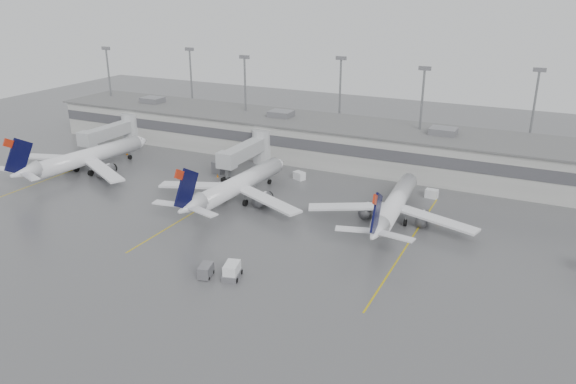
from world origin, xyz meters
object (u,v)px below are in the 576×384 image
at_px(jet_far_left, 84,157).
at_px(jet_mid_left, 236,185).
at_px(jet_mid_right, 394,205).
at_px(baggage_tug, 232,272).

bearing_deg(jet_far_left, jet_mid_left, 7.38).
height_order(jet_far_left, jet_mid_left, jet_far_left).
height_order(jet_mid_left, jet_mid_right, jet_mid_left).
bearing_deg(jet_mid_left, baggage_tug, -56.63).
relative_size(jet_mid_left, jet_mid_right, 1.06).
height_order(jet_far_left, baggage_tug, jet_far_left).
bearing_deg(baggage_tug, jet_mid_right, 47.68).
relative_size(jet_far_left, jet_mid_left, 1.02).
height_order(jet_mid_right, baggage_tug, jet_mid_right).
relative_size(jet_far_left, jet_mid_right, 1.08).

